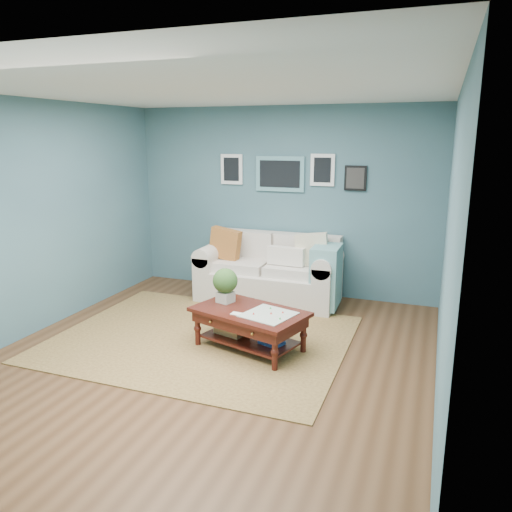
% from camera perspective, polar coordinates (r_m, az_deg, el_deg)
% --- Properties ---
extents(room_shell, '(5.00, 5.02, 2.70)m').
position_cam_1_polar(room_shell, '(5.05, -5.26, 3.02)').
color(room_shell, brown).
rests_on(room_shell, ground).
extents(area_rug, '(3.27, 2.62, 0.01)m').
position_cam_1_polar(area_rug, '(5.86, -6.22, -9.32)').
color(area_rug, brown).
rests_on(area_rug, ground).
extents(loveseat, '(2.00, 0.91, 1.03)m').
position_cam_1_polar(loveseat, '(7.03, 2.21, -1.81)').
color(loveseat, white).
rests_on(loveseat, ground).
extents(coffee_table, '(1.35, 1.01, 0.84)m').
position_cam_1_polar(coffee_table, '(5.48, -1.23, -6.80)').
color(coffee_table, black).
rests_on(coffee_table, ground).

